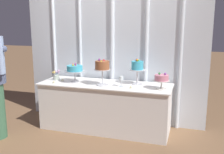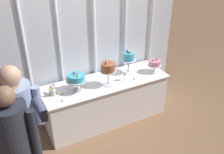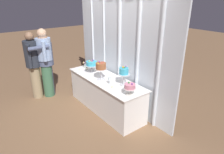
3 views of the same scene
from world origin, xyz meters
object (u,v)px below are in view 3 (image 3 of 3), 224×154
Objects in this scene: wine_glass at (109,79)px; flower_vase at (86,65)px; cake_table at (105,94)px; guest_man_dark_suit at (45,61)px; tealight_near_right at (112,87)px; cake_display_midleft at (101,67)px; cake_display_rightmost at (130,87)px; guest_girl_blue_dress at (46,63)px; tealight_far_left at (79,70)px; cake_display_leftmost at (92,64)px; guest_man_pink_jacket at (33,63)px; tealight_near_left at (87,69)px; cake_display_midright at (124,72)px.

wine_glass is 0.91× the size of flower_vase.
guest_man_dark_suit is (-1.39, -0.75, 0.55)m from cake_table.
tealight_near_right is at bearing -19.41° from cake_table.
cake_display_midleft is at bearing -93.50° from cake_table.
cake_display_rightmost is 2.35m from guest_man_dark_suit.
cake_display_rightmost is at bearing 16.09° from guest_girl_blue_dress.
cake_table is 0.87m from tealight_far_left.
cake_table is 6.48× the size of cake_display_leftmost.
wine_glass is 1.05m from tealight_far_left.
guest_girl_blue_dress is at bearing 157.62° from guest_man_dark_suit.
cake_display_midleft reaches higher than flower_vase.
guest_man_dark_suit is at bearing -154.76° from cake_display_midleft.
cake_table is 1.87m from guest_man_pink_jacket.
tealight_near_left is 1.02m from guest_girl_blue_dress.
cake_table is at bearing 14.68° from tealight_far_left.
tealight_near_left is at bearing 45.64° from guest_girl_blue_dress.
guest_girl_blue_dress is (-0.59, -0.76, 0.05)m from flower_vase.
cake_display_midright is 2.05m from guest_man_dark_suit.
cake_display_rightmost is at bearing 1.11° from cake_display_midleft.
flower_vase is 3.72× the size of tealight_far_left.
guest_man_pink_jacket is (-1.93, -0.85, 0.14)m from tealight_near_right.
cake_table is 1.00m from cake_display_rightmost.
cake_display_midleft is 0.76m from tealight_near_left.
cake_display_rightmost is at bearing 1.82° from wine_glass.
wine_glass is 4.06× the size of tealight_near_right.
cake_display_midleft is at bearing -6.99° from tealight_near_left.
tealight_near_right reaches higher than tealight_near_left.
guest_girl_blue_dress reaches higher than flower_vase.
tealight_near_right is 0.02× the size of guest_man_dark_suit.
cake_display_leftmost is 0.77m from wine_glass.
wine_glass is (-0.19, -0.20, -0.15)m from cake_display_midright.
guest_girl_blue_dress is at bearing -159.45° from wine_glass.
guest_girl_blue_dress is (-0.03, 0.01, -0.07)m from guest_man_dark_suit.
flower_vase reaches higher than cake_table.
guest_man_dark_suit is (-1.38, -0.65, -0.10)m from cake_display_midleft.
cake_display_rightmost is at bearing 16.59° from guest_man_dark_suit.
flower_vase is 0.11× the size of guest_man_pink_jacket.
cake_display_midleft reaches higher than cake_display_midright.
guest_man_pink_jacket is at bearing -135.74° from cake_display_leftmost.
guest_girl_blue_dress is at bearing 76.42° from guest_man_pink_jacket.
tealight_near_right is (1.20, 0.04, 0.00)m from tealight_far_left.
cake_display_midleft is at bearing 7.46° from tealight_far_left.
guest_man_pink_jacket is at bearing -122.32° from flower_vase.
cake_display_midright is at bearing 7.94° from cake_display_leftmost.
guest_girl_blue_dress reaches higher than cake_display_leftmost.
cake_display_midright is 2.34× the size of flower_vase.
tealight_far_left is at bearing -71.36° from flower_vase.
flower_vase is (-1.31, -0.08, -0.20)m from cake_display_midright.
guest_girl_blue_dress is 0.97× the size of guest_man_pink_jacket.
cake_table is 0.80m from tealight_near_left.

